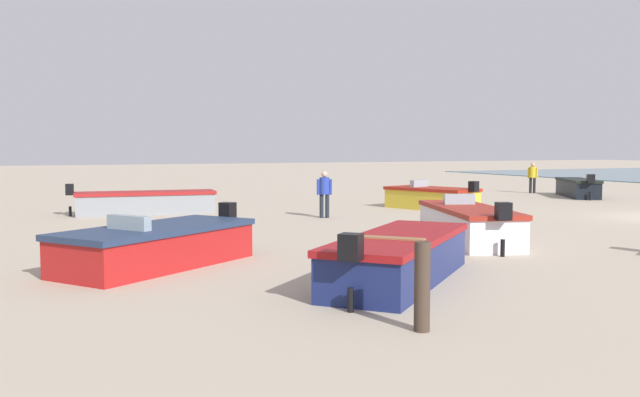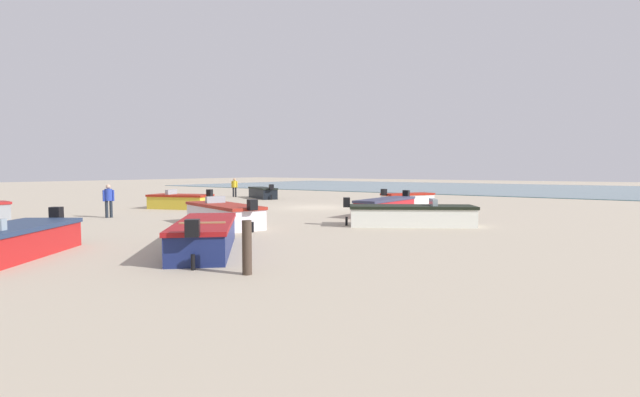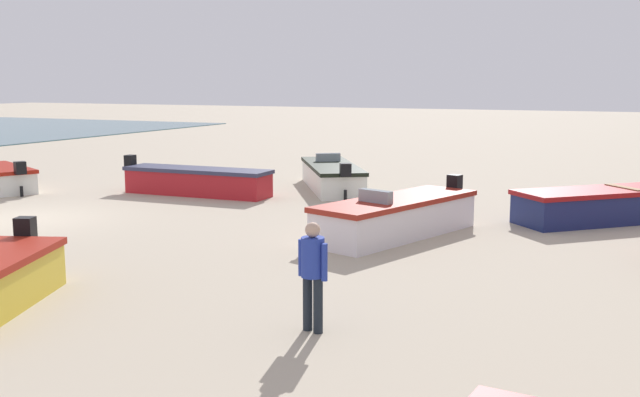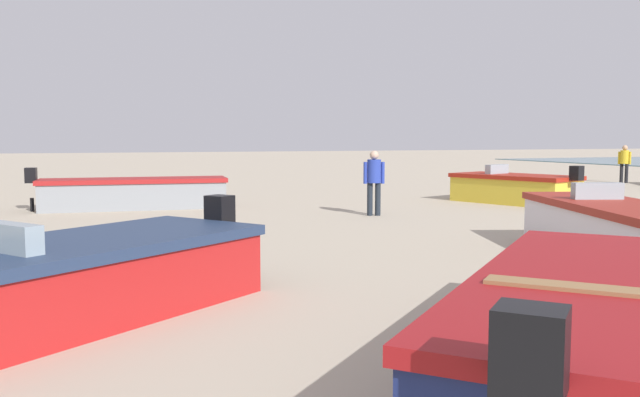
% 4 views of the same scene
% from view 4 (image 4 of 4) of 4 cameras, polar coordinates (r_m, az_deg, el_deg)
% --- Properties ---
extents(boat_yellow_1, '(3.99, 2.80, 1.17)m').
position_cam_4_polar(boat_yellow_1, '(20.56, 16.32, 0.84)').
color(boat_yellow_1, gold).
rests_on(boat_yellow_1, ground).
extents(boat_grey_2, '(1.77, 5.28, 1.15)m').
position_cam_4_polar(boat_grey_2, '(18.88, -15.66, 0.44)').
color(boat_grey_2, gray).
rests_on(boat_grey_2, ground).
extents(boat_white_3, '(5.03, 2.87, 1.22)m').
position_cam_4_polar(boat_white_3, '(11.53, 24.30, -2.60)').
color(boat_white_3, white).
rests_on(boat_white_3, ground).
extents(boat_red_5, '(3.98, 4.59, 1.17)m').
position_cam_4_polar(boat_red_5, '(7.63, -20.37, -6.49)').
color(boat_red_5, '#B01C1C').
rests_on(boat_red_5, ground).
extents(boat_navy_6, '(4.40, 4.55, 1.18)m').
position_cam_4_polar(boat_navy_6, '(5.79, 21.21, -10.16)').
color(boat_navy_6, navy).
rests_on(boat_navy_6, ground).
extents(beach_walker_foreground, '(0.49, 0.47, 1.62)m').
position_cam_4_polar(beach_walker_foreground, '(31.45, 24.63, 2.96)').
color(beach_walker_foreground, black).
rests_on(beach_walker_foreground, ground).
extents(beach_walker_distant, '(0.42, 0.53, 1.62)m').
position_cam_4_polar(beach_walker_distant, '(16.59, 4.65, 1.81)').
color(beach_walker_distant, '#1C232C').
rests_on(beach_walker_distant, ground).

